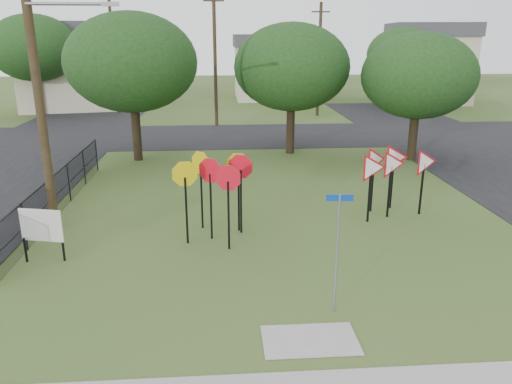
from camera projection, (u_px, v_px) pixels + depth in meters
ground at (293, 286)px, 12.77m from camera, size 140.00×140.00×0.00m
street_far at (248, 136)px, 31.78m from camera, size 60.00×8.00×0.02m
curb_pad at (310, 340)px, 10.48m from camera, size 2.00×1.20×0.02m
street_name_sign at (337, 246)px, 11.12m from camera, size 0.59×0.07×2.85m
stop_sign_cluster at (217, 178)px, 15.33m from camera, size 2.48×2.23×2.62m
yield_sign_cluster at (391, 165)px, 17.34m from camera, size 3.11×1.54×2.46m
info_board at (41, 227)px, 13.85m from camera, size 1.23×0.32×1.56m
utility_pole_main at (37, 67)px, 14.97m from camera, size 3.55×0.33×10.00m
far_pole_a at (215, 58)px, 34.07m from camera, size 1.40×0.24×9.00m
far_pole_b at (319, 59)px, 38.51m from camera, size 1.40×0.24×8.50m
far_pole_c at (114, 55)px, 39.21m from camera, size 1.40×0.24×9.00m
fence_run at (60, 191)px, 17.94m from camera, size 0.05×11.55×1.50m
house_left at (77, 65)px, 43.02m from camera, size 10.58×8.88×7.20m
house_mid at (276, 66)px, 50.14m from camera, size 8.40×8.40×6.20m
house_right at (428, 62)px, 47.17m from camera, size 8.30×8.30×7.20m
tree_near_left at (131, 63)px, 24.20m from camera, size 6.40×6.40×7.27m
tree_near_mid at (292, 67)px, 25.81m from camera, size 6.00×6.00×6.80m
tree_near_right at (419, 76)px, 24.42m from camera, size 5.60×5.60×6.33m
tree_far_left at (34, 48)px, 38.62m from camera, size 6.80×6.80×7.73m
tree_far_right at (402, 54)px, 42.82m from camera, size 6.00×6.00×6.80m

